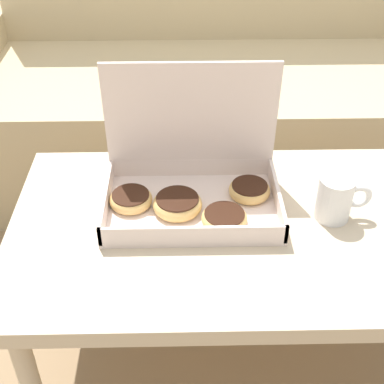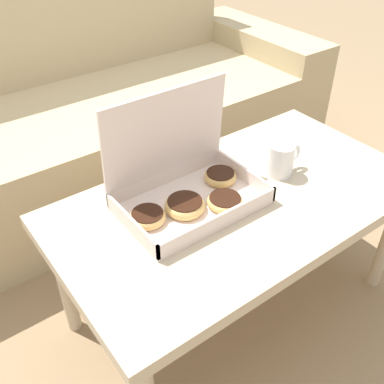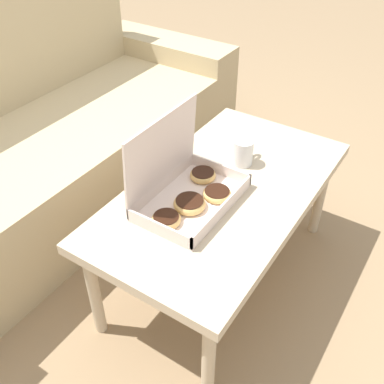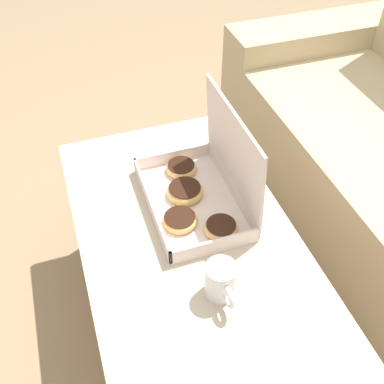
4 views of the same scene
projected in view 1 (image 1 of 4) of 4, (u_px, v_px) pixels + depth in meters
The scene contains 5 objects.
ground_plane at pixel (236, 303), 1.62m from camera, with size 12.00×12.00×0.00m, color #937756.
couch at pixel (221, 85), 2.10m from camera, with size 2.19×0.86×0.99m.
coffee_table at pixel (252, 238), 1.22m from camera, with size 1.09×0.60×0.47m.
pastry_box at pixel (192, 184), 1.22m from camera, with size 0.40×0.26×0.31m.
coffee_mug at pixel (336, 198), 1.18m from camera, with size 0.12×0.08×0.10m.
Camera 1 is at (-0.16, -1.09, 1.25)m, focal length 50.00 mm.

